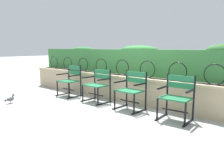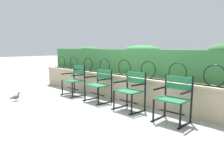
% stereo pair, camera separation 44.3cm
% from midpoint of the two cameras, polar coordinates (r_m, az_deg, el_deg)
% --- Properties ---
extents(ground_plane, '(60.00, 60.00, 0.00)m').
position_cam_midpoint_polar(ground_plane, '(5.16, 2.17, -6.10)').
color(ground_plane, '#9E9E99').
extents(stone_wall, '(7.90, 0.41, 0.67)m').
position_cam_midpoint_polar(stone_wall, '(5.63, 7.29, -1.29)').
color(stone_wall, tan).
rests_on(stone_wall, ground).
extents(iron_arch_fence, '(7.35, 0.02, 0.42)m').
position_cam_midpoint_polar(iron_arch_fence, '(5.59, 5.68, 4.05)').
color(iron_arch_fence, black).
rests_on(iron_arch_fence, stone_wall).
extents(hedge_row, '(7.74, 0.50, 0.81)m').
position_cam_midpoint_polar(hedge_row, '(5.85, 10.32, 5.98)').
color(hedge_row, '#387A3D').
rests_on(hedge_row, stone_wall).
extents(park_chair_leftmost, '(0.59, 0.53, 0.90)m').
position_cam_midpoint_polar(park_chair_leftmost, '(6.43, -7.90, 1.25)').
color(park_chair_leftmost, '#237547').
rests_on(park_chair_leftmost, ground).
extents(park_chair_centre_left, '(0.65, 0.55, 0.84)m').
position_cam_midpoint_polar(park_chair_centre_left, '(5.62, -1.06, 0.02)').
color(park_chair_centre_left, '#237547').
rests_on(park_chair_centre_left, ground).
extents(park_chair_centre_right, '(0.62, 0.55, 0.87)m').
position_cam_midpoint_polar(park_chair_centre_right, '(4.88, 7.61, -1.49)').
color(park_chair_centre_right, '#237547').
rests_on(park_chair_centre_right, ground).
extents(park_chair_rightmost, '(0.60, 0.54, 0.88)m').
position_cam_midpoint_polar(park_chair_rightmost, '(4.30, 18.91, -3.45)').
color(park_chair_rightmost, '#237547').
rests_on(park_chair_rightmost, ground).
extents(pigeon_near_chairs, '(0.14, 0.29, 0.22)m').
position_cam_midpoint_polar(pigeon_near_chairs, '(6.14, -22.20, -3.19)').
color(pigeon_near_chairs, '#5B5B66').
rests_on(pigeon_near_chairs, ground).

